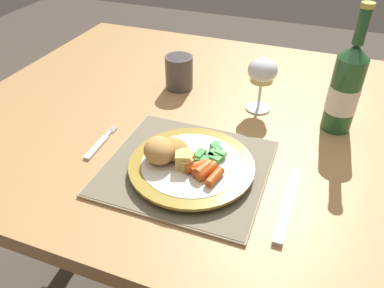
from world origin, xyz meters
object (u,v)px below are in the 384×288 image
at_px(fork, 99,145).
at_px(drinking_cup, 179,72).
at_px(wine_glass, 262,73).
at_px(dinner_plate, 192,166).
at_px(dining_table, 235,147).
at_px(table_knife, 286,210).
at_px(bottle, 345,89).

relative_size(fork, drinking_cup, 1.40).
bearing_deg(wine_glass, fork, -136.44).
bearing_deg(drinking_cup, fork, -101.33).
bearing_deg(wine_glass, dinner_plate, -103.46).
xyz_separation_m(dinner_plate, wine_glass, (0.07, 0.28, 0.08)).
xyz_separation_m(dining_table, drinking_cup, (-0.19, 0.09, 0.13)).
height_order(dining_table, wine_glass, wine_glass).
relative_size(wine_glass, drinking_cup, 1.49).
relative_size(dining_table, drinking_cup, 15.04).
relative_size(dinner_plate, fork, 1.94).
bearing_deg(dinner_plate, table_knife, -11.03).
distance_m(dining_table, table_knife, 0.32).
height_order(bottle, drinking_cup, bottle).
bearing_deg(dinner_plate, fork, 176.40).
bearing_deg(dinner_plate, drinking_cup, 116.00).
xyz_separation_m(fork, bottle, (0.47, 0.25, 0.10)).
distance_m(fork, table_knife, 0.41).
distance_m(dinner_plate, bottle, 0.37).
bearing_deg(table_knife, wine_glass, 110.51).
height_order(wine_glass, bottle, bottle).
distance_m(dining_table, wine_glass, 0.19).
relative_size(dining_table, table_knife, 6.77).
relative_size(dining_table, dinner_plate, 5.51).
height_order(dining_table, fork, fork).
height_order(wine_glass, drinking_cup, wine_glass).
bearing_deg(wine_glass, table_knife, -69.49).
xyz_separation_m(dinner_plate, bottle, (0.25, 0.26, 0.08)).
relative_size(fork, bottle, 0.44).
bearing_deg(table_knife, dinner_plate, 168.97).
bearing_deg(table_knife, fork, 172.92).
bearing_deg(wine_glass, drinking_cup, 171.25).
bearing_deg(drinking_cup, bottle, -7.71).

